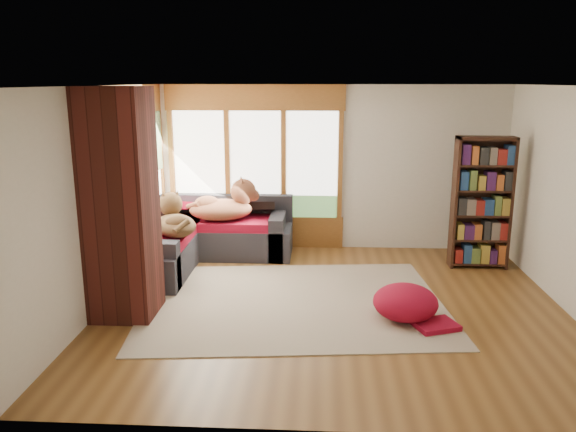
% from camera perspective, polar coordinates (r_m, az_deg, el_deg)
% --- Properties ---
extents(floor, '(5.50, 5.50, 0.00)m').
position_cam_1_polar(floor, '(6.89, 4.56, -9.11)').
color(floor, brown).
rests_on(floor, ground).
extents(ceiling, '(5.50, 5.50, 0.00)m').
position_cam_1_polar(ceiling, '(6.36, 5.01, 13.04)').
color(ceiling, white).
extents(wall_back, '(5.50, 0.04, 2.60)m').
position_cam_1_polar(wall_back, '(8.96, 4.37, 4.86)').
color(wall_back, silver).
rests_on(wall_back, ground).
extents(wall_front, '(5.50, 0.04, 2.60)m').
position_cam_1_polar(wall_front, '(4.09, 5.68, -5.83)').
color(wall_front, silver).
rests_on(wall_front, ground).
extents(wall_left, '(0.04, 5.00, 2.60)m').
position_cam_1_polar(wall_left, '(6.99, -18.40, 1.71)').
color(wall_left, silver).
rests_on(wall_left, ground).
extents(windows_back, '(2.82, 0.10, 1.90)m').
position_cam_1_polar(windows_back, '(8.98, -3.33, 5.22)').
color(windows_back, brown).
rests_on(windows_back, wall_back).
extents(windows_left, '(0.10, 2.62, 1.90)m').
position_cam_1_polar(windows_left, '(8.08, -15.16, 3.82)').
color(windows_left, brown).
rests_on(windows_left, wall_left).
extents(roller_blind, '(0.03, 0.72, 0.90)m').
position_cam_1_polar(roller_blind, '(8.80, -13.46, 7.32)').
color(roller_blind, '#648053').
rests_on(roller_blind, wall_left).
extents(brick_chimney, '(0.70, 0.70, 2.60)m').
position_cam_1_polar(brick_chimney, '(6.54, -16.65, 1.06)').
color(brick_chimney, '#471914').
rests_on(brick_chimney, ground).
extents(sectional_sofa, '(2.20, 2.20, 0.80)m').
position_cam_1_polar(sectional_sofa, '(8.58, -8.83, -2.49)').
color(sectional_sofa, '#232227').
rests_on(sectional_sofa, ground).
extents(area_rug, '(3.87, 3.10, 0.01)m').
position_cam_1_polar(area_rug, '(6.97, 0.54, -8.73)').
color(area_rug, silver).
rests_on(area_rug, ground).
extents(bookshelf, '(0.81, 0.27, 1.90)m').
position_cam_1_polar(bookshelf, '(8.47, 19.07, 1.24)').
color(bookshelf, '#351B11').
rests_on(bookshelf, ground).
extents(pouf, '(0.89, 0.89, 0.40)m').
position_cam_1_polar(pouf, '(6.59, 11.85, -8.48)').
color(pouf, '#9F0720').
rests_on(pouf, area_rug).
extents(dog_tan, '(1.08, 0.78, 0.55)m').
position_cam_1_polar(dog_tan, '(8.53, -6.27, 1.04)').
color(dog_tan, brown).
rests_on(dog_tan, sectional_sofa).
extents(dog_brindle, '(0.84, 0.98, 0.48)m').
position_cam_1_polar(dog_brindle, '(7.86, -11.47, -0.53)').
color(dog_brindle, '#3A2717').
rests_on(dog_brindle, sectional_sofa).
extents(throw_pillows, '(1.98, 1.68, 0.45)m').
position_cam_1_polar(throw_pillows, '(8.59, -8.50, 0.79)').
color(throw_pillows, black).
rests_on(throw_pillows, sectional_sofa).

